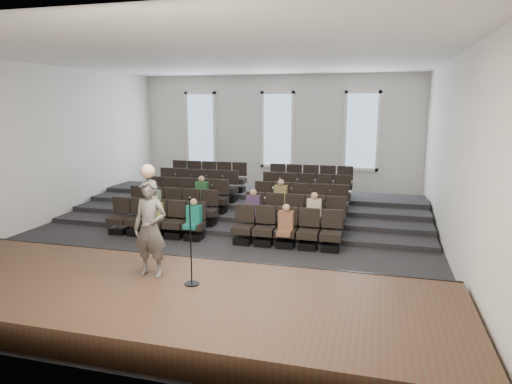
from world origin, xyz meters
TOP-DOWN VIEW (x-y plane):
  - ground at (0.00, 0.00)m, footprint 14.00×14.00m
  - ceiling at (0.00, 0.00)m, footprint 12.00×14.00m
  - wall_back at (0.00, 7.02)m, footprint 12.00×0.04m
  - wall_front at (0.00, -7.02)m, footprint 12.00×0.04m
  - wall_left at (-6.02, 0.00)m, footprint 0.04×14.00m
  - wall_right at (6.02, 0.00)m, footprint 0.04×14.00m
  - stage at (0.00, -5.10)m, footprint 11.80×3.60m
  - stage_lip at (0.00, -3.33)m, footprint 11.80×0.06m
  - risers at (0.00, 3.17)m, footprint 11.80×4.80m
  - seating_rows at (-0.00, 1.54)m, footprint 6.80×4.70m
  - windows at (0.00, 6.95)m, footprint 8.44×0.10m
  - audience at (0.00, 0.32)m, footprint 5.45×2.64m
  - speaker at (0.06, -4.53)m, footprint 0.71×0.48m
  - mic_stand at (0.99, -4.76)m, footprint 0.28×0.28m

SIDE VIEW (x-z plane):
  - ground at x=0.00m, z-range 0.00..0.00m
  - risers at x=0.00m, z-range -0.10..0.50m
  - stage at x=0.00m, z-range 0.00..0.50m
  - stage_lip at x=0.00m, z-range -0.01..0.51m
  - seating_rows at x=0.00m, z-range -0.15..1.52m
  - audience at x=0.00m, z-range 0.26..1.36m
  - mic_stand at x=0.99m, z-range 0.16..1.83m
  - speaker at x=0.06m, z-range 0.50..2.39m
  - wall_back at x=0.00m, z-range 0.00..5.00m
  - wall_front at x=0.00m, z-range 0.00..5.00m
  - wall_left at x=-6.02m, z-range 0.00..5.00m
  - wall_right at x=6.02m, z-range 0.00..5.00m
  - windows at x=0.00m, z-range 1.08..4.32m
  - ceiling at x=0.00m, z-range 5.00..5.02m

